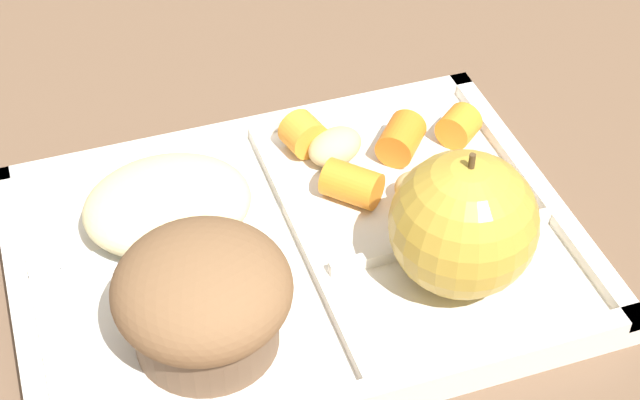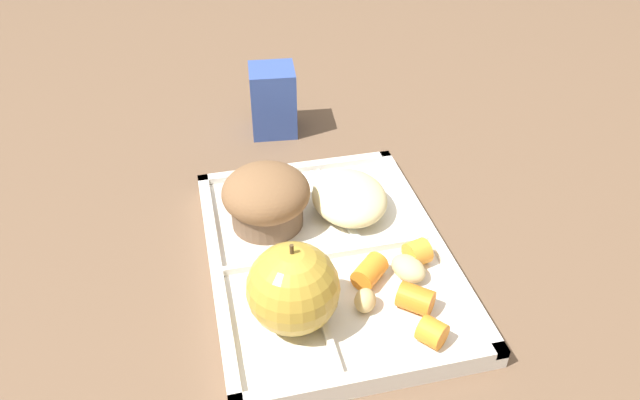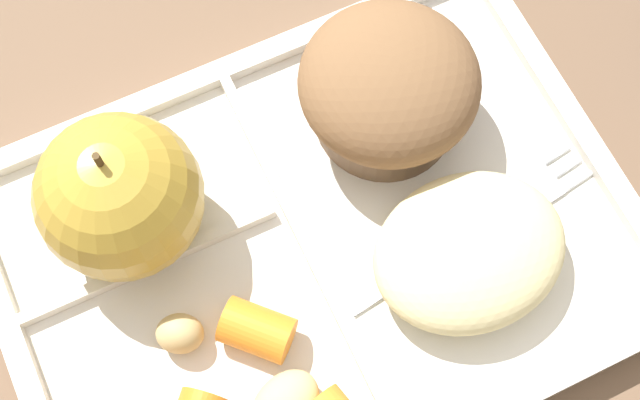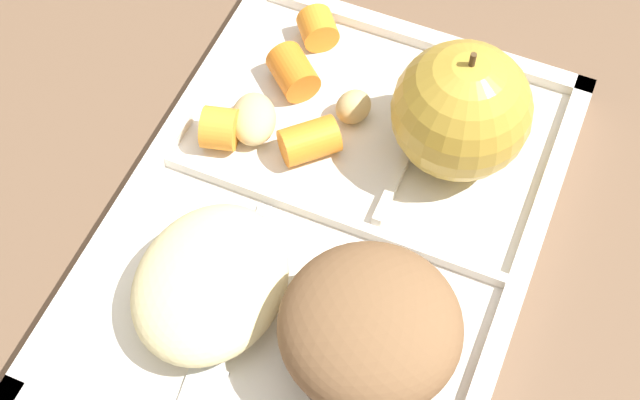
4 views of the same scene
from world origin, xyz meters
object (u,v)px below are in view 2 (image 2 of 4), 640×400
at_px(lunch_tray, 327,259).
at_px(bran_muffin, 266,198).
at_px(plastic_fork, 331,200).
at_px(milk_carton, 273,100).
at_px(green_apple, 293,288).

height_order(lunch_tray, bran_muffin, bran_muffin).
distance_m(plastic_fork, milk_carton, 0.21).
xyz_separation_m(plastic_fork, milk_carton, (0.20, 0.03, 0.03)).
bearing_deg(lunch_tray, plastic_fork, -16.60).
bearing_deg(milk_carton, plastic_fork, -164.47).
relative_size(lunch_tray, bran_muffin, 3.48).
bearing_deg(lunch_tray, milk_carton, 1.26).
height_order(lunch_tray, plastic_fork, lunch_tray).
distance_m(bran_muffin, milk_carton, 0.23).
relative_size(lunch_tray, milk_carton, 3.55).
relative_size(lunch_tray, plastic_fork, 2.16).
xyz_separation_m(lunch_tray, plastic_fork, (0.09, -0.03, 0.01)).
xyz_separation_m(green_apple, bran_muffin, (0.15, 0.00, -0.01)).
relative_size(green_apple, milk_carton, 0.99).
height_order(lunch_tray, green_apple, green_apple).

